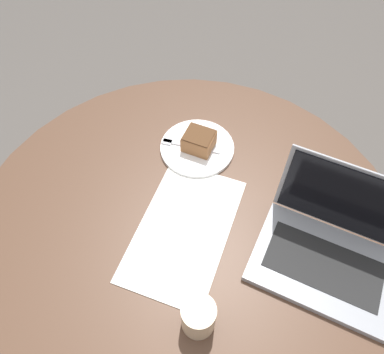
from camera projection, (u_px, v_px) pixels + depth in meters
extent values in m
plane|color=#4C4742|center=(188.00, 309.00, 1.52)|extent=(12.00, 12.00, 0.00)
cylinder|color=#4C3323|center=(188.00, 308.00, 1.51)|extent=(0.45, 0.45, 0.02)
cylinder|color=#4C3323|center=(187.00, 278.00, 1.23)|extent=(0.10, 0.10, 0.66)
cylinder|color=#4C3323|center=(186.00, 230.00, 0.95)|extent=(1.12, 1.12, 0.03)
cube|color=white|center=(184.00, 229.00, 0.94)|extent=(0.43, 0.37, 0.00)
cylinder|color=white|center=(197.00, 148.00, 1.08)|extent=(0.21, 0.21, 0.01)
cube|color=brown|center=(199.00, 141.00, 1.06)|extent=(0.10, 0.10, 0.05)
cube|color=#4D311C|center=(199.00, 135.00, 1.03)|extent=(0.10, 0.10, 0.00)
cube|color=silver|center=(192.00, 146.00, 1.07)|extent=(0.10, 0.15, 0.00)
cube|color=silver|center=(167.00, 141.00, 1.08)|extent=(0.04, 0.04, 0.00)
cylinder|color=#C6AD89|center=(198.00, 317.00, 0.77)|extent=(0.07, 0.07, 0.09)
cube|color=gray|center=(323.00, 266.00, 0.87)|extent=(0.32, 0.38, 0.02)
cube|color=black|center=(324.00, 265.00, 0.86)|extent=(0.21, 0.29, 0.00)
cube|color=gray|center=(351.00, 201.00, 0.83)|extent=(0.12, 0.30, 0.23)
cube|color=black|center=(351.00, 203.00, 0.83)|extent=(0.12, 0.28, 0.21)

